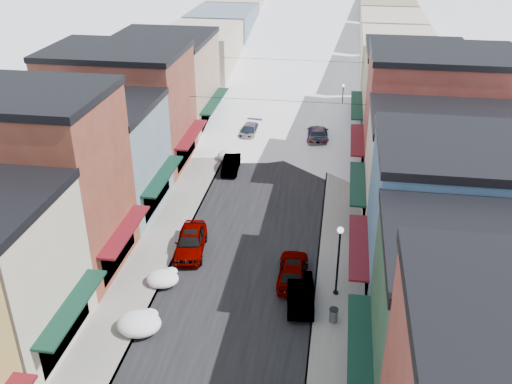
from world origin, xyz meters
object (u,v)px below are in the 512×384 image
(trash_can, at_px, (334,315))
(car_silver_sedan, at_px, (191,241))
(car_green_sedan, at_px, (300,292))
(car_dark_hatch, at_px, (231,164))
(streetlamp_near, at_px, (339,253))

(trash_can, bearing_deg, car_silver_sedan, 148.69)
(car_green_sedan, height_order, trash_can, car_green_sedan)
(car_dark_hatch, height_order, streetlamp_near, streetlamp_near)
(car_silver_sedan, xyz_separation_m, car_dark_hatch, (0.23, 13.97, -0.19))
(car_silver_sedan, relative_size, car_green_sedan, 1.09)
(trash_can, xyz_separation_m, streetlamp_near, (0.07, 2.79, 2.63))
(trash_can, bearing_deg, streetlamp_near, 88.56)
(car_dark_hatch, relative_size, trash_can, 4.46)
(car_green_sedan, distance_m, streetlamp_near, 3.47)
(trash_can, bearing_deg, car_green_sedan, 140.69)
(car_silver_sedan, distance_m, trash_can, 12.13)
(car_silver_sedan, distance_m, streetlamp_near, 11.27)
(car_dark_hatch, bearing_deg, car_silver_sedan, -94.80)
(car_silver_sedan, xyz_separation_m, car_green_sedan, (8.23, -4.56, -0.10))
(car_silver_sedan, xyz_separation_m, streetlamp_near, (10.43, -3.52, 2.38))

